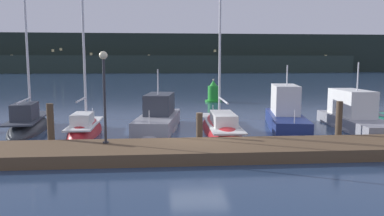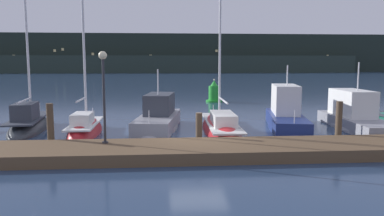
{
  "view_description": "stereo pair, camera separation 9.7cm",
  "coord_description": "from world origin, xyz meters",
  "px_view_note": "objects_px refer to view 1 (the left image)",
  "views": [
    {
      "loc": [
        -1.64,
        -15.9,
        3.62
      ],
      "look_at": [
        0.0,
        3.49,
        1.2
      ],
      "focal_mm": 35.0,
      "sensor_mm": 36.0,
      "label": 1
    },
    {
      "loc": [
        -1.55,
        -15.91,
        3.62
      ],
      "look_at": [
        0.0,
        3.49,
        1.2
      ],
      "focal_mm": 35.0,
      "sensor_mm": 36.0,
      "label": 2
    }
  ],
  "objects_px": {
    "sailboat_berth_3": "(85,132)",
    "motorboat_berth_7": "(355,122)",
    "dock_lamppost": "(104,81)",
    "motorboat_berth_6": "(286,119)",
    "motorboat_berth_4": "(158,123)",
    "sailboat_berth_2": "(29,127)",
    "channel_buoy": "(213,93)",
    "sailboat_berth_5": "(221,129)"
  },
  "relations": [
    {
      "from": "sailboat_berth_3",
      "to": "motorboat_berth_7",
      "type": "height_order",
      "value": "sailboat_berth_3"
    },
    {
      "from": "sailboat_berth_3",
      "to": "dock_lamppost",
      "type": "distance_m",
      "value": 5.42
    },
    {
      "from": "motorboat_berth_6",
      "to": "motorboat_berth_4",
      "type": "bearing_deg",
      "value": 178.29
    },
    {
      "from": "motorboat_berth_4",
      "to": "motorboat_berth_6",
      "type": "xyz_separation_m",
      "value": [
        6.98,
        -0.21,
        0.11
      ]
    },
    {
      "from": "dock_lamppost",
      "to": "sailboat_berth_2",
      "type": "bearing_deg",
      "value": 130.54
    },
    {
      "from": "motorboat_berth_7",
      "to": "dock_lamppost",
      "type": "height_order",
      "value": "dock_lamppost"
    },
    {
      "from": "motorboat_berth_4",
      "to": "channel_buoy",
      "type": "distance_m",
      "value": 14.27
    },
    {
      "from": "motorboat_berth_4",
      "to": "motorboat_berth_6",
      "type": "bearing_deg",
      "value": -1.71
    },
    {
      "from": "sailboat_berth_3",
      "to": "channel_buoy",
      "type": "height_order",
      "value": "sailboat_berth_3"
    },
    {
      "from": "sailboat_berth_2",
      "to": "channel_buoy",
      "type": "xyz_separation_m",
      "value": [
        11.75,
        13.18,
        0.62
      ]
    },
    {
      "from": "motorboat_berth_4",
      "to": "sailboat_berth_5",
      "type": "bearing_deg",
      "value": -15.14
    },
    {
      "from": "motorboat_berth_6",
      "to": "motorboat_berth_7",
      "type": "bearing_deg",
      "value": -8.83
    },
    {
      "from": "motorboat_berth_4",
      "to": "motorboat_berth_6",
      "type": "relative_size",
      "value": 0.95
    },
    {
      "from": "motorboat_berth_7",
      "to": "channel_buoy",
      "type": "height_order",
      "value": "motorboat_berth_7"
    },
    {
      "from": "sailboat_berth_5",
      "to": "motorboat_berth_6",
      "type": "relative_size",
      "value": 1.69
    },
    {
      "from": "motorboat_berth_7",
      "to": "sailboat_berth_5",
      "type": "bearing_deg",
      "value": -179.21
    },
    {
      "from": "channel_buoy",
      "to": "dock_lamppost",
      "type": "bearing_deg",
      "value": -110.16
    },
    {
      "from": "channel_buoy",
      "to": "dock_lamppost",
      "type": "relative_size",
      "value": 0.58
    },
    {
      "from": "sailboat_berth_3",
      "to": "motorboat_berth_6",
      "type": "height_order",
      "value": "sailboat_berth_3"
    },
    {
      "from": "sailboat_berth_5",
      "to": "motorboat_berth_6",
      "type": "distance_m",
      "value": 3.79
    },
    {
      "from": "sailboat_berth_2",
      "to": "sailboat_berth_5",
      "type": "relative_size",
      "value": 0.7
    },
    {
      "from": "motorboat_berth_4",
      "to": "channel_buoy",
      "type": "bearing_deg",
      "value": 69.93
    },
    {
      "from": "sailboat_berth_2",
      "to": "sailboat_berth_5",
      "type": "height_order",
      "value": "sailboat_berth_5"
    },
    {
      "from": "sailboat_berth_5",
      "to": "motorboat_berth_6",
      "type": "xyz_separation_m",
      "value": [
        3.71,
        0.68,
        0.36
      ]
    },
    {
      "from": "motorboat_berth_4",
      "to": "channel_buoy",
      "type": "relative_size",
      "value": 3.16
    },
    {
      "from": "motorboat_berth_4",
      "to": "motorboat_berth_7",
      "type": "distance_m",
      "value": 10.7
    },
    {
      "from": "sailboat_berth_5",
      "to": "dock_lamppost",
      "type": "xyz_separation_m",
      "value": [
        -5.29,
        -4.56,
        2.76
      ]
    },
    {
      "from": "sailboat_berth_5",
      "to": "motorboat_berth_7",
      "type": "distance_m",
      "value": 7.41
    },
    {
      "from": "motorboat_berth_6",
      "to": "sailboat_berth_3",
      "type": "bearing_deg",
      "value": -175.32
    },
    {
      "from": "motorboat_berth_6",
      "to": "dock_lamppost",
      "type": "xyz_separation_m",
      "value": [
        -9.0,
        -5.23,
        2.4
      ]
    },
    {
      "from": "sailboat_berth_3",
      "to": "motorboat_berth_6",
      "type": "relative_size",
      "value": 1.11
    },
    {
      "from": "motorboat_berth_7",
      "to": "dock_lamppost",
      "type": "relative_size",
      "value": 1.98
    },
    {
      "from": "motorboat_berth_7",
      "to": "dock_lamppost",
      "type": "distance_m",
      "value": 13.76
    },
    {
      "from": "sailboat_berth_5",
      "to": "motorboat_berth_6",
      "type": "bearing_deg",
      "value": 10.32
    },
    {
      "from": "sailboat_berth_2",
      "to": "sailboat_berth_3",
      "type": "bearing_deg",
      "value": -22.18
    },
    {
      "from": "sailboat_berth_5",
      "to": "channel_buoy",
      "type": "relative_size",
      "value": 5.65
    },
    {
      "from": "sailboat_berth_3",
      "to": "sailboat_berth_5",
      "type": "xyz_separation_m",
      "value": [
        6.94,
        0.2,
        0.01
      ]
    },
    {
      "from": "motorboat_berth_7",
      "to": "dock_lamppost",
      "type": "xyz_separation_m",
      "value": [
        -12.7,
        -4.66,
        2.52
      ]
    },
    {
      "from": "sailboat_berth_2",
      "to": "motorboat_berth_4",
      "type": "distance_m",
      "value": 6.86
    },
    {
      "from": "sailboat_berth_3",
      "to": "motorboat_berth_4",
      "type": "relative_size",
      "value": 1.17
    },
    {
      "from": "sailboat_berth_5",
      "to": "motorboat_berth_7",
      "type": "bearing_deg",
      "value": 0.79
    },
    {
      "from": "sailboat_berth_5",
      "to": "channel_buoy",
      "type": "height_order",
      "value": "sailboat_berth_5"
    }
  ]
}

